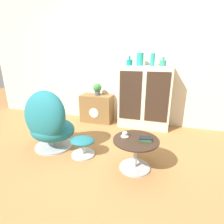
% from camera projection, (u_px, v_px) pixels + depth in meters
% --- Properties ---
extents(ground_plane, '(12.00, 12.00, 0.00)m').
position_uv_depth(ground_plane, '(96.00, 157.00, 2.52)').
color(ground_plane, '#A87542').
extents(wall_back, '(6.40, 0.06, 2.60)m').
position_uv_depth(wall_back, '(123.00, 60.00, 3.53)').
color(wall_back, beige).
rests_on(wall_back, ground_plane).
extents(sideboard, '(0.98, 0.40, 1.21)m').
position_uv_depth(sideboard, '(144.00, 98.00, 3.41)').
color(sideboard, beige).
rests_on(sideboard, ground_plane).
extents(tv_console, '(0.67, 0.38, 0.59)m').
position_uv_depth(tv_console, '(97.00, 108.00, 3.79)').
color(tv_console, brown).
rests_on(tv_console, ground_plane).
extents(egg_chair, '(0.77, 0.71, 0.95)m').
position_uv_depth(egg_chair, '(49.00, 123.00, 2.63)').
color(egg_chair, '#B7B7BC').
rests_on(egg_chair, ground_plane).
extents(ottoman, '(0.36, 0.34, 0.28)m').
position_uv_depth(ottoman, '(83.00, 143.00, 2.52)').
color(ottoman, '#B7B7BC').
rests_on(ottoman, ground_plane).
extents(coffee_table, '(0.57, 0.57, 0.41)m').
position_uv_depth(coffee_table, '(135.00, 150.00, 2.19)').
color(coffee_table, '#B7B7BC').
rests_on(coffee_table, ground_plane).
extents(vase_leftmost, '(0.12, 0.12, 0.17)m').
position_uv_depth(vase_leftmost, '(129.00, 62.00, 3.29)').
color(vase_leftmost, '#147A75').
rests_on(vase_leftmost, sideboard).
extents(vase_inner_left, '(0.13, 0.13, 0.23)m').
position_uv_depth(vase_inner_left, '(140.00, 59.00, 3.22)').
color(vase_inner_left, teal).
rests_on(vase_inner_left, sideboard).
extents(vase_inner_right, '(0.08, 0.08, 0.22)m').
position_uv_depth(vase_inner_right, '(153.00, 60.00, 3.16)').
color(vase_inner_right, teal).
rests_on(vase_inner_right, sideboard).
extents(vase_rightmost, '(0.12, 0.12, 0.16)m').
position_uv_depth(vase_rightmost, '(163.00, 63.00, 3.13)').
color(vase_rightmost, '#2D8E6B').
rests_on(vase_rightmost, sideboard).
extents(potted_plant, '(0.18, 0.18, 0.25)m').
position_uv_depth(potted_plant, '(97.00, 89.00, 3.65)').
color(potted_plant, '#4C4C51').
rests_on(potted_plant, tv_console).
extents(teacup, '(0.10, 0.10, 0.06)m').
position_uv_depth(teacup, '(125.00, 135.00, 2.22)').
color(teacup, white).
rests_on(teacup, coffee_table).
extents(book_stack, '(0.16, 0.10, 0.04)m').
position_uv_depth(book_stack, '(145.00, 139.00, 2.12)').
color(book_stack, '#237038').
rests_on(book_stack, coffee_table).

